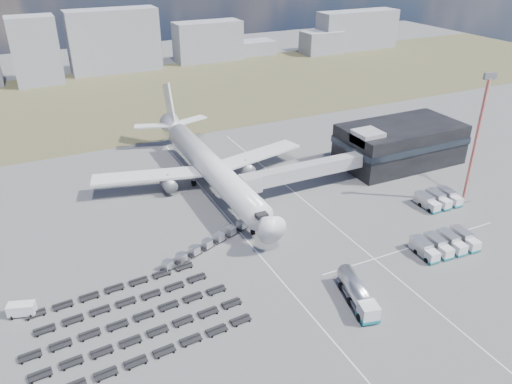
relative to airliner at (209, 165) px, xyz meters
name	(u,v)px	position (x,y,z in m)	size (l,w,h in m)	color
ground	(274,258)	(0.00, -32.38, -5.29)	(420.00, 420.00, 0.00)	#565659
grass_strip	(131,98)	(0.00, 77.62, -5.29)	(420.00, 90.00, 0.01)	brown
lane_markings	(312,237)	(9.77, -29.38, -5.29)	(47.12, 110.00, 0.01)	silver
terminal	(399,143)	(47.77, -8.41, -0.04)	(30.40, 16.40, 11.00)	black
jet_bridge	(296,173)	(15.90, -11.95, -0.24)	(30.30, 3.80, 7.05)	#939399
airliner	(209,165)	(0.00, 0.00, 0.00)	(51.59, 64.53, 17.62)	silver
skyline	(26,55)	(-30.31, 118.61, 4.63)	(300.35, 24.84, 25.21)	gray
fuel_tanker	(358,293)	(6.03, -48.76, -3.49)	(5.31, 11.52, 3.61)	silver
pushback_tug	(274,231)	(3.70, -25.31, -4.49)	(3.63, 2.04, 1.60)	silver
utility_van	(22,310)	(-41.54, -29.10, -4.22)	(3.97, 1.80, 2.15)	silver
catering_truck	(208,164)	(2.98, 8.51, -3.83)	(2.98, 6.40, 2.86)	silver
service_trucks_near	(445,244)	(29.23, -43.68, -3.92)	(11.75, 6.99, 2.53)	silver
service_trucks_far	(438,199)	(40.78, -30.00, -3.93)	(8.32, 6.35, 2.50)	silver
uld_row	(213,240)	(-8.27, -23.59, -4.33)	(22.77, 10.18, 1.61)	black
baggage_dollies	(131,320)	(-27.01, -37.87, -4.93)	(33.13, 20.90, 0.73)	black
floodlight_mast	(476,140)	(47.32, -30.96, 8.74)	(2.67, 2.16, 28.00)	red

